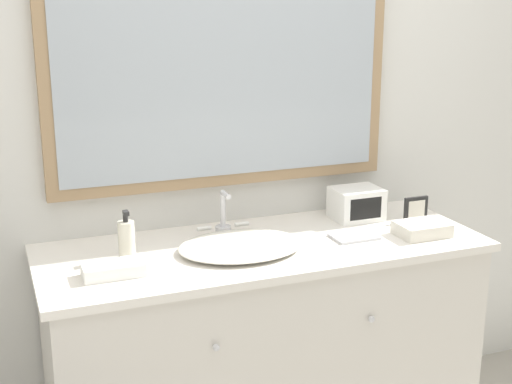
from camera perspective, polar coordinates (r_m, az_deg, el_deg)
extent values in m
cube|color=silver|center=(2.81, -1.94, 5.93)|extent=(8.00, 0.06, 2.55)
cube|color=#997A56|center=(2.72, -2.64, 8.78)|extent=(1.35, 0.04, 0.80)
cube|color=#9EA8B2|center=(2.70, -2.50, 8.73)|extent=(1.26, 0.01, 0.71)
cube|color=beige|center=(2.79, 0.59, -12.88)|extent=(1.58, 0.58, 0.84)
cube|color=silver|center=(2.61, 0.62, -4.49)|extent=(1.63, 0.62, 0.03)
sphere|color=silver|center=(2.34, -3.20, -12.32)|extent=(0.02, 0.02, 0.02)
sphere|color=silver|center=(2.55, 9.22, -10.02)|extent=(0.02, 0.02, 0.02)
ellipsoid|color=silver|center=(2.53, -1.23, -4.31)|extent=(0.45, 0.35, 0.03)
cylinder|color=silver|center=(2.71, -2.64, -3.05)|extent=(0.06, 0.06, 0.03)
cylinder|color=silver|center=(2.68, -2.67, -1.39)|extent=(0.02, 0.02, 0.13)
cylinder|color=silver|center=(2.63, -2.44, -0.21)|extent=(0.02, 0.07, 0.02)
cylinder|color=white|center=(2.68, -4.17, -2.92)|extent=(0.05, 0.02, 0.02)
cylinder|color=white|center=(2.73, -1.15, -2.57)|extent=(0.05, 0.02, 0.02)
cylinder|color=beige|center=(2.49, -10.31, -3.78)|extent=(0.06, 0.06, 0.13)
cylinder|color=black|center=(2.46, -10.40, -1.97)|extent=(0.02, 0.02, 0.04)
cube|color=black|center=(2.45, -10.37, -1.66)|extent=(0.02, 0.03, 0.01)
cube|color=white|center=(2.90, 8.03, -0.92)|extent=(0.19, 0.16, 0.13)
cube|color=black|center=(2.84, 8.75, -1.31)|extent=(0.14, 0.01, 0.09)
cube|color=black|center=(2.92, 12.66, -1.33)|extent=(0.10, 0.01, 0.10)
cube|color=beige|center=(2.91, 12.73, -1.37)|extent=(0.07, 0.00, 0.07)
cube|color=silver|center=(2.76, 13.14, -2.90)|extent=(0.19, 0.14, 0.05)
cube|color=white|center=(2.36, -11.34, -6.10)|extent=(0.20, 0.10, 0.04)
cube|color=silver|center=(2.69, 7.85, -3.55)|extent=(0.17, 0.12, 0.01)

